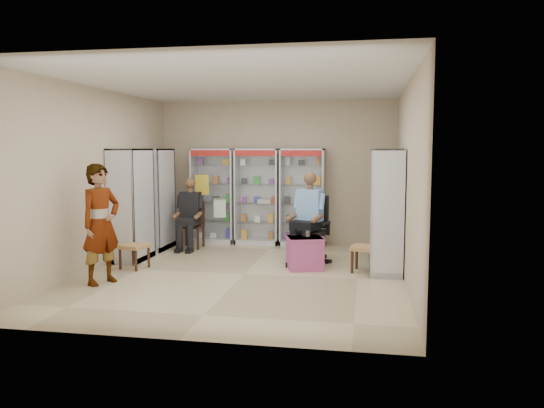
% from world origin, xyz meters
% --- Properties ---
extents(floor, '(6.00, 6.00, 0.00)m').
position_xyz_m(floor, '(0.00, 0.00, 0.00)').
color(floor, '#C8B78B').
rests_on(floor, ground).
extents(room_shell, '(5.02, 6.02, 3.01)m').
position_xyz_m(room_shell, '(0.00, 0.00, 1.97)').
color(room_shell, '#C0A88F').
rests_on(room_shell, ground).
extents(cabinet_back_left, '(0.90, 0.50, 2.00)m').
position_xyz_m(cabinet_back_left, '(-1.30, 2.73, 1.00)').
color(cabinet_back_left, '#A0A3A7').
rests_on(cabinet_back_left, floor).
extents(cabinet_back_mid, '(0.90, 0.50, 2.00)m').
position_xyz_m(cabinet_back_mid, '(-0.35, 2.73, 1.00)').
color(cabinet_back_mid, '#B3B6BA').
rests_on(cabinet_back_mid, floor).
extents(cabinet_back_right, '(0.90, 0.50, 2.00)m').
position_xyz_m(cabinet_back_right, '(0.60, 2.73, 1.00)').
color(cabinet_back_right, silver).
rests_on(cabinet_back_right, floor).
extents(cabinet_right_far, '(0.90, 0.50, 2.00)m').
position_xyz_m(cabinet_right_far, '(2.23, 1.60, 1.00)').
color(cabinet_right_far, '#A7A9AF').
rests_on(cabinet_right_far, floor).
extents(cabinet_right_near, '(0.90, 0.50, 2.00)m').
position_xyz_m(cabinet_right_near, '(2.23, 0.50, 1.00)').
color(cabinet_right_near, '#9EA1A5').
rests_on(cabinet_right_near, floor).
extents(cabinet_left_far, '(0.90, 0.50, 2.00)m').
position_xyz_m(cabinet_left_far, '(-2.23, 1.80, 1.00)').
color(cabinet_left_far, '#A2A4A9').
rests_on(cabinet_left_far, floor).
extents(cabinet_left_near, '(0.90, 0.50, 2.00)m').
position_xyz_m(cabinet_left_near, '(-2.23, 0.70, 1.00)').
color(cabinet_left_near, silver).
rests_on(cabinet_left_near, floor).
extents(wooden_chair, '(0.42, 0.42, 0.94)m').
position_xyz_m(wooden_chair, '(-1.55, 2.00, 0.47)').
color(wooden_chair, black).
rests_on(wooden_chair, floor).
extents(seated_customer, '(0.44, 0.60, 1.34)m').
position_xyz_m(seated_customer, '(-1.55, 1.95, 0.67)').
color(seated_customer, black).
rests_on(seated_customer, floor).
extents(office_chair, '(0.82, 0.82, 1.18)m').
position_xyz_m(office_chair, '(0.94, 1.12, 0.59)').
color(office_chair, black).
rests_on(office_chair, floor).
extents(seated_shopkeeper, '(0.69, 0.81, 1.50)m').
position_xyz_m(seated_shopkeeper, '(0.94, 1.07, 0.75)').
color(seated_shopkeeper, '#649CC6').
rests_on(seated_shopkeeper, floor).
extents(pink_trunk, '(0.69, 0.68, 0.54)m').
position_xyz_m(pink_trunk, '(0.91, 0.55, 0.27)').
color(pink_trunk, '#B94A78').
rests_on(pink_trunk, floor).
extents(tea_glass, '(0.07, 0.07, 0.10)m').
position_xyz_m(tea_glass, '(0.95, 0.60, 0.59)').
color(tea_glass, '#5F1808').
rests_on(tea_glass, pink_trunk).
extents(woven_stool_a, '(0.50, 0.50, 0.43)m').
position_xyz_m(woven_stool_a, '(1.90, 0.50, 0.21)').
color(woven_stool_a, '#9D7842').
rests_on(woven_stool_a, floor).
extents(woven_stool_b, '(0.50, 0.50, 0.41)m').
position_xyz_m(woven_stool_b, '(-1.90, 0.06, 0.21)').
color(woven_stool_b, olive).
rests_on(woven_stool_b, floor).
extents(standing_man, '(0.66, 0.77, 1.78)m').
position_xyz_m(standing_man, '(-1.94, -0.95, 0.89)').
color(standing_man, '#9B9B9E').
rests_on(standing_man, floor).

